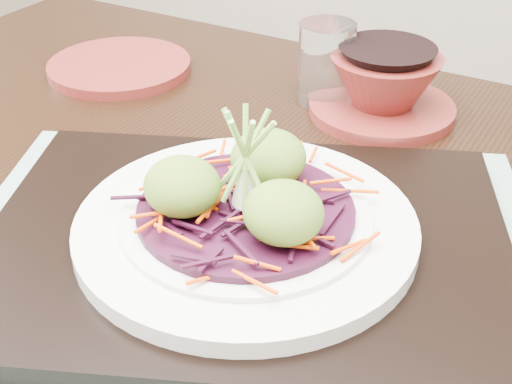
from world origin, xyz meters
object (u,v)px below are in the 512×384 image
at_px(serving_tray, 246,244).
at_px(terracotta_bowl_set, 384,88).
at_px(white_plate, 246,225).
at_px(water_glass, 326,63).
at_px(dining_table, 260,309).
at_px(terracotta_side_plate, 119,67).

bearing_deg(serving_tray, terracotta_bowl_set, 66.48).
xyz_separation_m(white_plate, water_glass, (-0.05, 0.33, 0.01)).
relative_size(dining_table, terracotta_bowl_set, 6.96).
xyz_separation_m(dining_table, terracotta_bowl_set, (0.04, 0.27, 0.14)).
xyz_separation_m(serving_tray, white_plate, (-0.00, -0.00, 0.02)).
xyz_separation_m(white_plate, terracotta_bowl_set, (0.03, 0.32, -0.00)).
relative_size(white_plate, terracotta_bowl_set, 1.47).
bearing_deg(terracotta_bowl_set, white_plate, -94.59).
relative_size(white_plate, terracotta_side_plate, 1.52).
xyz_separation_m(dining_table, white_plate, (0.01, -0.05, 0.14)).
relative_size(serving_tray, terracotta_bowl_set, 2.27).
height_order(serving_tray, terracotta_bowl_set, terracotta_bowl_set).
xyz_separation_m(terracotta_side_plate, water_glass, (0.28, 0.03, 0.04)).
relative_size(dining_table, water_glass, 14.00).
distance_m(serving_tray, terracotta_side_plate, 0.44).
height_order(serving_tray, white_plate, white_plate).
bearing_deg(terracotta_side_plate, terracotta_bowl_set, 4.12).
distance_m(terracotta_side_plate, water_glass, 0.28).
relative_size(serving_tray, water_glass, 4.56).
xyz_separation_m(serving_tray, terracotta_bowl_set, (0.03, 0.32, 0.02)).
height_order(dining_table, serving_tray, serving_tray).
xyz_separation_m(terracotta_side_plate, terracotta_bowl_set, (0.35, 0.03, 0.03)).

